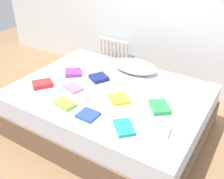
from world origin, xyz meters
TOP-DOWN VIEW (x-y plane):
  - ground_plane at (0.00, 0.00)m, footprint 8.00×8.00m
  - bed at (0.00, 0.00)m, footprint 2.00×1.50m
  - radiator at (-0.69, 1.20)m, footprint 0.51×0.04m
  - pillow at (0.02, 0.53)m, footprint 0.54×0.32m
  - textbook_purple at (-0.55, 0.08)m, footprint 0.25×0.25m
  - textbook_lime at (-0.21, -0.47)m, footprint 0.23×0.16m
  - textbook_navy at (-0.22, 0.13)m, footprint 0.24×0.24m
  - textbook_red at (-0.65, -0.31)m, footprint 0.24×0.25m
  - textbook_green at (0.58, -0.05)m, footprint 0.26×0.27m
  - textbook_teal at (0.45, -0.48)m, footprint 0.26×0.26m
  - textbook_yellow at (0.19, -0.12)m, footprint 0.26×0.26m
  - textbook_pink at (-0.33, -0.18)m, footprint 0.23×0.19m
  - textbook_blue at (0.08, -0.49)m, footprint 0.18×0.17m
  - textbook_white at (0.70, -0.35)m, footprint 0.22×0.17m

SIDE VIEW (x-z plane):
  - ground_plane at x=0.00m, z-range 0.00..0.00m
  - bed at x=0.00m, z-range 0.00..0.50m
  - radiator at x=-0.69m, z-range 0.08..0.56m
  - textbook_blue at x=0.08m, z-range 0.50..0.52m
  - textbook_pink at x=-0.33m, z-range 0.50..0.53m
  - textbook_teal at x=0.45m, z-range 0.50..0.53m
  - textbook_white at x=0.70m, z-range 0.50..0.53m
  - textbook_lime at x=-0.21m, z-range 0.50..0.53m
  - textbook_yellow at x=0.19m, z-range 0.50..0.53m
  - textbook_purple at x=-0.55m, z-range 0.50..0.54m
  - textbook_navy at x=-0.22m, z-range 0.50..0.54m
  - textbook_green at x=0.58m, z-range 0.50..0.55m
  - textbook_red at x=-0.65m, z-range 0.50..0.55m
  - pillow at x=0.02m, z-range 0.50..0.63m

